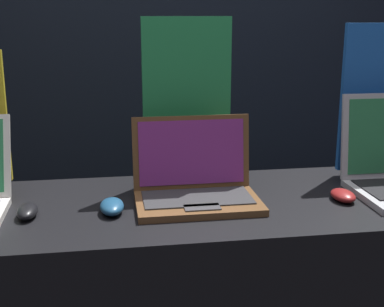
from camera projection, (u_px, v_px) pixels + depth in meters
The scene contains 6 objects.
wall_back at pixel (151, 28), 2.67m from camera, with size 8.00×0.05×2.80m.
mouse_front at pixel (27, 211), 1.47m from camera, with size 0.06×0.11×0.03m.
laptop_middle at pixel (195, 182), 1.59m from camera, with size 0.36×0.26×0.24m.
mouse_middle at pixel (112, 206), 1.50m from camera, with size 0.07×0.12×0.04m.
promo_stand_middle at pixel (187, 106), 1.70m from camera, with size 0.28×0.07×0.54m.
mouse_back at pixel (343, 195), 1.60m from camera, with size 0.07×0.10×0.03m.
Camera 1 is at (-0.23, -1.19, 1.48)m, focal length 50.00 mm.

